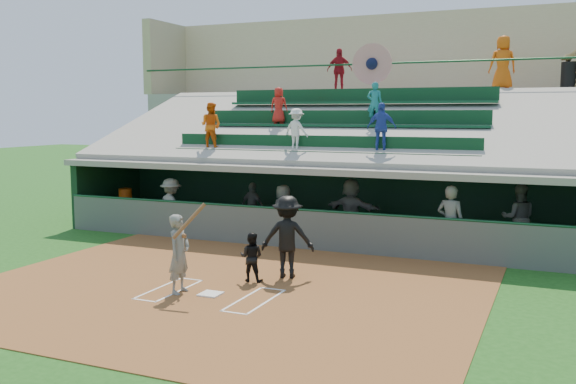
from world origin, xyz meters
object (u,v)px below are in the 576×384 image
at_px(catcher, 251,257).
at_px(water_cooler, 125,195).
at_px(home_plate, 211,294).
at_px(white_table, 128,212).
at_px(batter_at_plate, 179,253).
at_px(trash_bin, 570,76).

height_order(catcher, water_cooler, water_cooler).
height_order(home_plate, white_table, white_table).
distance_m(batter_at_plate, water_cooler, 9.18).
relative_size(home_plate, trash_bin, 0.46).
height_order(catcher, white_table, catcher).
relative_size(catcher, trash_bin, 1.18).
bearing_deg(catcher, home_plate, 69.27).
xyz_separation_m(white_table, water_cooler, (-0.06, -0.03, 0.59)).
bearing_deg(home_plate, batter_at_plate, -169.23).
bearing_deg(home_plate, trash_bin, 62.92).
bearing_deg(white_table, water_cooler, -147.24).
height_order(white_table, trash_bin, trash_bin).
bearing_deg(batter_at_plate, water_cooler, 134.24).
xyz_separation_m(white_table, trash_bin, (13.76, 6.72, 4.66)).
bearing_deg(water_cooler, home_plate, -42.37).
bearing_deg(batter_at_plate, catcher, 56.14).
xyz_separation_m(home_plate, batter_at_plate, (-0.67, -0.13, 0.83)).
height_order(home_plate, trash_bin, trash_bin).
bearing_deg(home_plate, water_cooler, 137.63).
height_order(home_plate, batter_at_plate, batter_at_plate).
relative_size(batter_at_plate, white_table, 2.29).
bearing_deg(catcher, batter_at_plate, 48.31).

